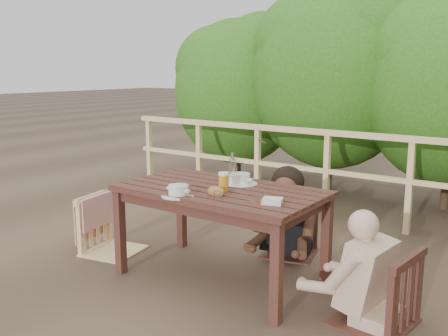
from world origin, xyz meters
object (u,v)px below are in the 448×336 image
Objects in this scene: soup_near at (178,191)px; bread_roll at (216,192)px; diner_right at (383,234)px; soup_far at (240,179)px; table at (220,235)px; chair_right at (377,253)px; woman at (292,185)px; chair_far at (290,205)px; tumbler at (218,196)px; chair_left at (112,201)px; butter_tub at (273,202)px; beer_glass at (224,182)px; bottle at (233,169)px.

bread_roll is (0.24, 0.15, -0.00)m from soup_near.
soup_far is (-1.25, 0.22, 0.16)m from diner_right.
soup_far is (0.04, 0.22, 0.42)m from table.
soup_near is at bearing -148.50° from bread_roll.
chair_right is 1.35m from woman.
chair_far reaches higher than tumbler.
chair_far reaches higher than bread_roll.
chair_right is at bearing 96.38° from diner_right.
chair_far is 1.15m from tumbler.
woman is (1.35, 0.92, 0.15)m from chair_left.
tumbler reaches higher than table.
chair_right is 1.13m from tumbler.
butter_tub is (-0.71, -0.18, 0.14)m from diner_right.
beer_glass is (0.20, 0.29, 0.04)m from soup_near.
butter_tub is (0.71, 0.17, -0.01)m from soup_near.
bread_roll is 0.47m from butter_tub.
chair_right is at bearing 2.80° from beer_glass.
tumbler is at bearing 7.42° from soup_near.
chair_far is at bearing 75.46° from woman.
chair_left is (-1.15, -0.10, 0.12)m from table.
beer_glass is 0.52m from butter_tub.
butter_tub is at bearing -31.42° from bottle.
chair_right is 1.23m from beer_glass.
table is at bearing 143.40° from butter_tub.
diner_right is (2.44, 0.10, 0.14)m from chair_left.
bottle is at bearing -135.22° from soup_far.
butter_tub is at bearing 18.81° from tumbler.
beer_glass reaches higher than tumbler.
chair_left is 0.99× the size of chair_right.
woman is 1.22m from soup_near.
chair_left is at bearing 166.18° from soup_near.
beer_glass is (-0.12, -0.88, 0.17)m from woman.
chair_right reaches higher than chair_far.
chair_far is 1.09m from butter_tub.
chair_right is (1.26, 0.00, 0.13)m from table.
woman reaches higher than soup_near.
tumbler is (-1.05, -0.30, 0.28)m from chair_right.
chair_left is at bearing 157.85° from butter_tub.
chair_left is 1.75m from butter_tub.
diner_right is at bearing -50.83° from chair_far.
diner_right is 1.47m from soup_near.
bread_roll is 1.71× the size of tumbler.
chair_left is 3.84× the size of soup_near.
woman is 1.03× the size of diner_right.
bottle reaches higher than tumbler.
bottle is 0.69m from butter_tub.
woman is 4.78× the size of bottle.
woman is (0.00, 0.02, 0.18)m from chair_far.
woman reaches higher than bread_roll.
diner_right is at bearing -7.76° from bottle.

